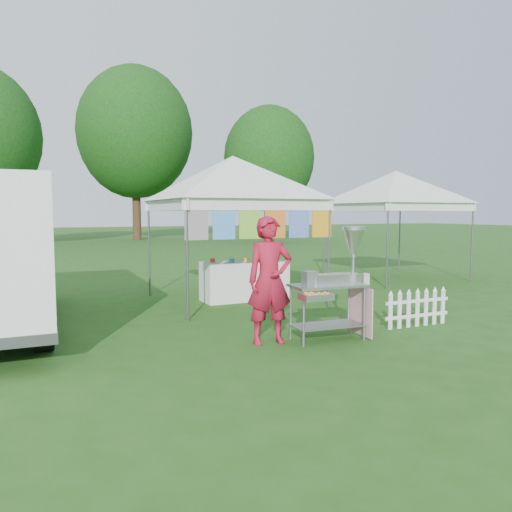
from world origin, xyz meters
name	(u,v)px	position (x,y,z in m)	size (l,w,h in m)	color
ground	(324,340)	(0.00, 0.00, 0.00)	(120.00, 120.00, 0.00)	#234F16
canopy_main	(233,156)	(0.00, 3.49, 2.99)	(4.24, 4.24, 3.45)	#59595E
canopy_right	(396,171)	(5.50, 5.00, 2.99)	(4.24, 4.24, 3.45)	#59595E
tree_mid	(135,133)	(3.00, 28.00, 7.14)	(7.60, 7.60, 11.52)	#3E2616
tree_right	(269,159)	(10.00, 22.00, 5.18)	(5.60, 5.60, 8.42)	#3E2616
donut_cart	(339,273)	(0.21, -0.04, 0.97)	(1.23, 0.77, 1.65)	gray
vendor	(270,280)	(-0.80, 0.18, 0.90)	(0.66, 0.43, 1.80)	maroon
picket_fence	(417,309)	(1.84, 0.10, 0.29)	(1.26, 0.05, 0.56)	white
display_table	(245,280)	(0.29, 3.58, 0.41)	(1.80, 0.70, 0.82)	white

